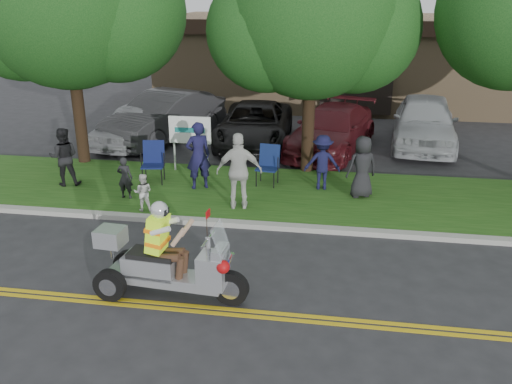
# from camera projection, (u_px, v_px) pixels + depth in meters

# --- Properties ---
(ground) EXTENTS (120.00, 120.00, 0.00)m
(ground) POSITION_uv_depth(u_px,v_px,m) (250.00, 298.00, 9.72)
(ground) COLOR #28282B
(ground) RESTS_ON ground
(centerline_near) EXTENTS (60.00, 0.10, 0.01)m
(centerline_near) POSITION_uv_depth(u_px,v_px,m) (245.00, 316.00, 9.18)
(centerline_near) COLOR gold
(centerline_near) RESTS_ON ground
(centerline_far) EXTENTS (60.00, 0.10, 0.01)m
(centerline_far) POSITION_uv_depth(u_px,v_px,m) (246.00, 311.00, 9.33)
(centerline_far) COLOR gold
(centerline_far) RESTS_ON ground
(curb) EXTENTS (60.00, 0.25, 0.12)m
(curb) POSITION_uv_depth(u_px,v_px,m) (272.00, 226.00, 12.52)
(curb) COLOR #A8A89E
(curb) RESTS_ON ground
(grass_verge) EXTENTS (60.00, 4.00, 0.10)m
(grass_verge) POSITION_uv_depth(u_px,v_px,m) (283.00, 194.00, 14.51)
(grass_verge) COLOR #1C4A13
(grass_verge) RESTS_ON ground
(commercial_building) EXTENTS (18.00, 8.20, 4.00)m
(commercial_building) POSITION_uv_depth(u_px,v_px,m) (356.00, 59.00, 26.26)
(commercial_building) COLOR #9E7F5B
(commercial_building) RESTS_ON ground
(tree_left) EXTENTS (6.62, 5.40, 7.78)m
(tree_left) POSITION_uv_depth(u_px,v_px,m) (69.00, 2.00, 15.46)
(tree_left) COLOR #332114
(tree_left) RESTS_ON ground
(tree_mid) EXTENTS (5.88, 4.80, 7.05)m
(tree_mid) POSITION_uv_depth(u_px,v_px,m) (314.00, 19.00, 14.76)
(tree_mid) COLOR #332114
(tree_mid) RESTS_ON ground
(business_sign) EXTENTS (1.25, 0.06, 1.75)m
(business_sign) POSITION_uv_depth(u_px,v_px,m) (190.00, 133.00, 15.80)
(business_sign) COLOR silver
(business_sign) RESTS_ON ground
(trike_scooter) EXTENTS (2.80, 0.97, 1.83)m
(trike_scooter) POSITION_uv_depth(u_px,v_px,m) (165.00, 264.00, 9.58)
(trike_scooter) COLOR black
(trike_scooter) RESTS_ON ground
(lawn_chair_a) EXTENTS (0.64, 0.66, 1.09)m
(lawn_chair_a) POSITION_uv_depth(u_px,v_px,m) (268.00, 162.00, 14.95)
(lawn_chair_a) COLOR black
(lawn_chair_a) RESTS_ON grass_verge
(lawn_chair_b) EXTENTS (0.69, 0.71, 1.14)m
(lawn_chair_b) POSITION_uv_depth(u_px,v_px,m) (153.00, 159.00, 15.13)
(lawn_chair_b) COLOR black
(lawn_chair_b) RESTS_ON grass_verge
(spectator_adult_left) EXTENTS (0.80, 0.70, 1.84)m
(spectator_adult_left) POSITION_uv_depth(u_px,v_px,m) (198.00, 156.00, 14.48)
(spectator_adult_left) COLOR #17163D
(spectator_adult_left) RESTS_ON grass_verge
(spectator_adult_mid) EXTENTS (0.93, 0.83, 1.61)m
(spectator_adult_mid) POSITION_uv_depth(u_px,v_px,m) (64.00, 157.00, 14.77)
(spectator_adult_mid) COLOR black
(spectator_adult_mid) RESTS_ON grass_verge
(spectator_adult_right) EXTENTS (1.18, 0.64, 1.90)m
(spectator_adult_right) POSITION_uv_depth(u_px,v_px,m) (239.00, 171.00, 13.13)
(spectator_adult_right) COLOR silver
(spectator_adult_right) RESTS_ON grass_verge
(spectator_chair_a) EXTENTS (1.01, 0.64, 1.49)m
(spectator_chair_a) POSITION_uv_depth(u_px,v_px,m) (322.00, 162.00, 14.50)
(spectator_chair_a) COLOR #141538
(spectator_chair_a) RESTS_ON grass_verge
(spectator_chair_b) EXTENTS (0.93, 0.78, 1.62)m
(spectator_chair_b) POSITION_uv_depth(u_px,v_px,m) (362.00, 167.00, 13.92)
(spectator_chair_b) COLOR black
(spectator_chair_b) RESTS_ON grass_verge
(child_left) EXTENTS (0.41, 0.27, 1.10)m
(child_left) POSITION_uv_depth(u_px,v_px,m) (125.00, 178.00, 13.91)
(child_left) COLOR black
(child_left) RESTS_ON grass_verge
(child_right) EXTENTS (0.52, 0.44, 0.94)m
(child_right) POSITION_uv_depth(u_px,v_px,m) (143.00, 192.00, 13.13)
(child_right) COLOR silver
(child_right) RESTS_ON grass_verge
(parked_car_far_left) EXTENTS (2.43, 4.55, 1.47)m
(parked_car_far_left) POSITION_uv_depth(u_px,v_px,m) (136.00, 123.00, 19.19)
(parked_car_far_left) COLOR #9E9FA4
(parked_car_far_left) RESTS_ON ground
(parked_car_left) EXTENTS (3.62, 5.62, 1.75)m
(parked_car_left) POSITION_uv_depth(u_px,v_px,m) (165.00, 117.00, 19.56)
(parked_car_left) COLOR #2F2F31
(parked_car_left) RESTS_ON ground
(parked_car_mid) EXTENTS (2.64, 5.35, 1.46)m
(parked_car_mid) POSITION_uv_depth(u_px,v_px,m) (255.00, 125.00, 19.02)
(parked_car_mid) COLOR black
(parked_car_mid) RESTS_ON ground
(parked_car_right) EXTENTS (3.40, 5.55, 1.50)m
(parked_car_right) POSITION_uv_depth(u_px,v_px,m) (332.00, 130.00, 18.27)
(parked_car_right) COLOR #501219
(parked_car_right) RESTS_ON ground
(parked_car_far_right) EXTENTS (2.65, 5.40, 1.77)m
(parked_car_far_right) POSITION_uv_depth(u_px,v_px,m) (424.00, 121.00, 18.82)
(parked_car_far_right) COLOR #B1B5B9
(parked_car_far_right) RESTS_ON ground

